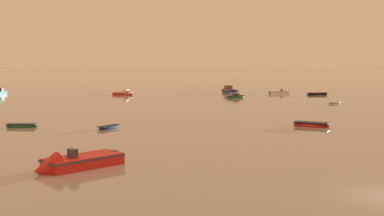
# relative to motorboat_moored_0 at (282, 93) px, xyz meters

# --- Properties ---
(motorboat_moored_0) EXTENTS (4.83, 1.83, 1.62)m
(motorboat_moored_0) POSITION_rel_motorboat_moored_0_xyz_m (0.00, 0.00, 0.00)
(motorboat_moored_0) COLOR white
(motorboat_moored_0) RESTS_ON ground
(rowboat_moored_1) EXTENTS (3.29, 2.40, 0.50)m
(rowboat_moored_1) POSITION_rel_motorboat_moored_0_xyz_m (0.48, -22.94, -0.09)
(rowboat_moored_1) COLOR white
(rowboat_moored_1) RESTS_ON ground
(motorboat_moored_2) EXTENTS (6.66, 5.35, 2.22)m
(motorboat_moored_2) POSITION_rel_motorboat_moored_0_xyz_m (-41.05, -65.29, 0.08)
(motorboat_moored_2) COLOR red
(motorboat_moored_2) RESTS_ON ground
(motorboat_moored_3) EXTENTS (4.60, 3.80, 1.71)m
(motorboat_moored_3) POSITION_rel_motorboat_moored_0_xyz_m (-33.40, 2.33, 0.04)
(motorboat_moored_3) COLOR red
(motorboat_moored_3) RESTS_ON ground
(rowboat_moored_2) EXTENTS (4.13, 3.69, 0.66)m
(rowboat_moored_2) POSITION_rel_motorboat_moored_0_xyz_m (-15.46, -48.41, -0.04)
(rowboat_moored_2) COLOR red
(rowboat_moored_2) RESTS_ON ground
(rowboat_moored_3) EXTENTS (3.73, 1.93, 0.56)m
(rowboat_moored_3) POSITION_rel_motorboat_moored_0_xyz_m (-47.47, -42.83, -0.07)
(rowboat_moored_3) COLOR #23602D
(rowboat_moored_3) RESTS_ON ground
(motorboat_moored_4) EXTENTS (3.79, 5.30, 1.92)m
(motorboat_moored_4) POSITION_rel_motorboat_moored_0_xyz_m (-59.38, 9.87, 0.07)
(motorboat_moored_4) COLOR #197084
(motorboat_moored_4) RESTS_ON ground
(rowboat_moored_4) EXTENTS (4.62, 1.63, 0.73)m
(rowboat_moored_4) POSITION_rel_motorboat_moored_0_xyz_m (5.97, -4.64, -0.03)
(rowboat_moored_4) COLOR black
(rowboat_moored_4) RESTS_ON ground
(rowboat_moored_5) EXTENTS (2.81, 2.89, 0.47)m
(rowboat_moored_5) POSITION_rel_motorboat_moored_0_xyz_m (-37.99, -45.93, -0.09)
(rowboat_moored_5) COLOR navy
(rowboat_moored_5) RESTS_ON ground
(sailboat_moored_0) EXTENTS (4.54, 3.02, 4.90)m
(sailboat_moored_0) POSITION_rel_motorboat_moored_0_xyz_m (-12.91, -8.75, -0.01)
(sailboat_moored_0) COLOR #23602D
(sailboat_moored_0) RESTS_ON ground
(motorboat_moored_6) EXTENTS (2.40, 6.27, 2.33)m
(motorboat_moored_6) POSITION_rel_motorboat_moored_0_xyz_m (-10.35, 5.64, 0.13)
(motorboat_moored_6) COLOR navy
(motorboat_moored_6) RESTS_ON ground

